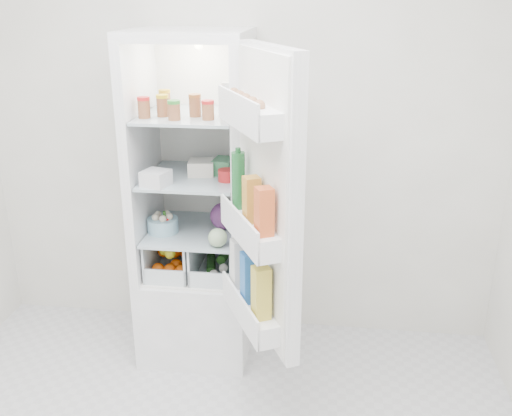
# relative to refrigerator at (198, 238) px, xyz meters

# --- Properties ---
(room_walls) EXTENTS (3.02, 3.02, 2.61)m
(room_walls) POSITION_rel_refrigerator_xyz_m (0.20, -1.25, 0.93)
(room_walls) COLOR beige
(room_walls) RESTS_ON ground
(refrigerator) EXTENTS (0.60, 0.60, 1.80)m
(refrigerator) POSITION_rel_refrigerator_xyz_m (0.00, 0.00, 0.00)
(refrigerator) COLOR silver
(refrigerator) RESTS_ON ground
(shelf_low) EXTENTS (0.49, 0.53, 0.01)m
(shelf_low) POSITION_rel_refrigerator_xyz_m (-0.00, -0.06, 0.07)
(shelf_low) COLOR #A2B5BE
(shelf_low) RESTS_ON refrigerator
(shelf_mid) EXTENTS (0.49, 0.53, 0.02)m
(shelf_mid) POSITION_rel_refrigerator_xyz_m (-0.00, -0.06, 0.38)
(shelf_mid) COLOR #A2B5BE
(shelf_mid) RESTS_ON refrigerator
(shelf_top) EXTENTS (0.49, 0.53, 0.02)m
(shelf_top) POSITION_rel_refrigerator_xyz_m (-0.00, -0.06, 0.71)
(shelf_top) COLOR #A2B5BE
(shelf_top) RESTS_ON refrigerator
(crisper_left) EXTENTS (0.23, 0.46, 0.22)m
(crisper_left) POSITION_rel_refrigerator_xyz_m (-0.12, -0.06, -0.06)
(crisper_left) COLOR silver
(crisper_left) RESTS_ON refrigerator
(crisper_right) EXTENTS (0.23, 0.46, 0.22)m
(crisper_right) POSITION_rel_refrigerator_xyz_m (0.12, -0.06, -0.06)
(crisper_right) COLOR silver
(crisper_right) RESTS_ON refrigerator
(condiment_jars) EXTENTS (0.46, 0.32, 0.08)m
(condiment_jars) POSITION_rel_refrigerator_xyz_m (-0.02, -0.14, 0.76)
(condiment_jars) COLOR #B21919
(condiment_jars) RESTS_ON shelf_top
(squeeze_bottle) EXTENTS (0.06, 0.06, 0.17)m
(squeeze_bottle) POSITION_rel_refrigerator_xyz_m (0.19, -0.09, 0.81)
(squeeze_bottle) COLOR white
(squeeze_bottle) RESTS_ON shelf_top
(tub_white) EXTENTS (0.15, 0.15, 0.08)m
(tub_white) POSITION_rel_refrigerator_xyz_m (-0.14, -0.26, 0.43)
(tub_white) COLOR silver
(tub_white) RESTS_ON shelf_mid
(tub_cream) EXTENTS (0.15, 0.15, 0.08)m
(tub_cream) POSITION_rel_refrigerator_xyz_m (0.04, -0.04, 0.43)
(tub_cream) COLOR beige
(tub_cream) RESTS_ON shelf_mid
(tin_red) EXTENTS (0.12, 0.12, 0.06)m
(tin_red) POSITION_rel_refrigerator_xyz_m (0.19, -0.13, 0.42)
(tin_red) COLOR red
(tin_red) RESTS_ON shelf_mid
(tub_green) EXTENTS (0.11, 0.15, 0.08)m
(tub_green) POSITION_rel_refrigerator_xyz_m (0.15, -0.00, 0.43)
(tub_green) COLOR #3F8B58
(tub_green) RESTS_ON shelf_mid
(red_cabbage) EXTENTS (0.15, 0.15, 0.15)m
(red_cabbage) POSITION_rel_refrigerator_xyz_m (0.15, -0.03, 0.16)
(red_cabbage) COLOR #511B51
(red_cabbage) RESTS_ON shelf_low
(bell_pepper) EXTENTS (0.09, 0.09, 0.09)m
(bell_pepper) POSITION_rel_refrigerator_xyz_m (-0.15, -0.13, 0.13)
(bell_pepper) COLOR #B90B0E
(bell_pepper) RESTS_ON shelf_low
(mushroom_bowl) EXTENTS (0.21, 0.21, 0.08)m
(mushroom_bowl) POSITION_rel_refrigerator_xyz_m (-0.17, -0.12, 0.12)
(mushroom_bowl) COLOR #8BBBD0
(mushroom_bowl) RESTS_ON shelf_low
(salad_bag) EXTENTS (0.10, 0.10, 0.10)m
(salad_bag) POSITION_rel_refrigerator_xyz_m (0.17, -0.27, 0.13)
(salad_bag) COLOR #9AB688
(salad_bag) RESTS_ON shelf_low
(citrus_pile) EXTENTS (0.20, 0.31, 0.16)m
(citrus_pile) POSITION_rel_refrigerator_xyz_m (-0.12, -0.09, -0.08)
(citrus_pile) COLOR #FF640D
(citrus_pile) RESTS_ON refrigerator
(veg_pile) EXTENTS (0.16, 0.30, 0.10)m
(veg_pile) POSITION_rel_refrigerator_xyz_m (0.13, -0.06, -0.10)
(veg_pile) COLOR #1E4818
(veg_pile) RESTS_ON refrigerator
(fridge_door) EXTENTS (0.40, 0.57, 1.30)m
(fridge_door) POSITION_rel_refrigerator_xyz_m (0.44, -0.60, 0.43)
(fridge_door) COLOR silver
(fridge_door) RESTS_ON refrigerator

